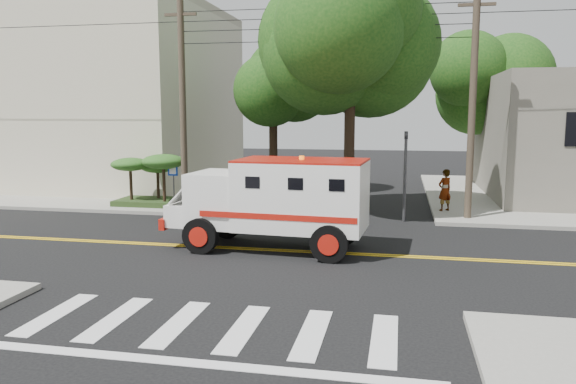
# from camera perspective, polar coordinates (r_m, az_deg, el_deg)

# --- Properties ---
(ground) EXTENTS (100.00, 100.00, 0.00)m
(ground) POSITION_cam_1_polar(r_m,az_deg,el_deg) (17.81, -0.66, -5.96)
(ground) COLOR black
(ground) RESTS_ON ground
(sidewalk_nw) EXTENTS (17.00, 17.00, 0.15)m
(sidewalk_nw) POSITION_cam_1_polar(r_m,az_deg,el_deg) (35.14, -17.85, 0.72)
(sidewalk_nw) COLOR gray
(sidewalk_nw) RESTS_ON ground
(building_left) EXTENTS (16.00, 14.00, 10.00)m
(building_left) POSITION_cam_1_polar(r_m,az_deg,el_deg) (37.20, -19.77, 8.85)
(building_left) COLOR beige
(building_left) RESTS_ON sidewalk_nw
(utility_pole_left) EXTENTS (0.28, 0.28, 9.00)m
(utility_pole_left) POSITION_cam_1_polar(r_m,az_deg,el_deg) (24.69, -10.63, 8.34)
(utility_pole_left) COLOR #382D23
(utility_pole_left) RESTS_ON ground
(utility_pole_right) EXTENTS (0.28, 0.28, 9.00)m
(utility_pole_right) POSITION_cam_1_polar(r_m,az_deg,el_deg) (23.26, 18.21, 8.11)
(utility_pole_right) COLOR #382D23
(utility_pole_right) RESTS_ON ground
(tree_main) EXTENTS (6.08, 5.70, 9.85)m
(tree_main) POSITION_cam_1_polar(r_m,az_deg,el_deg) (23.35, 7.45, 15.08)
(tree_main) COLOR black
(tree_main) RESTS_ON ground
(tree_left) EXTENTS (4.48, 4.20, 7.70)m
(tree_left) POSITION_cam_1_polar(r_m,az_deg,el_deg) (29.41, -0.99, 10.80)
(tree_left) COLOR black
(tree_left) RESTS_ON ground
(tree_right) EXTENTS (4.80, 4.50, 8.20)m
(tree_right) POSITION_cam_1_polar(r_m,az_deg,el_deg) (33.14, 20.83, 10.60)
(tree_right) COLOR black
(tree_right) RESTS_ON ground
(traffic_signal) EXTENTS (0.15, 0.18, 3.60)m
(traffic_signal) POSITION_cam_1_polar(r_m,az_deg,el_deg) (22.60, 11.83, 2.58)
(traffic_signal) COLOR #3F3F42
(traffic_signal) RESTS_ON ground
(accessibility_sign) EXTENTS (0.45, 0.10, 2.02)m
(accessibility_sign) POSITION_cam_1_polar(r_m,az_deg,el_deg) (25.25, -11.57, 1.17)
(accessibility_sign) COLOR #3F3F42
(accessibility_sign) RESTS_ON ground
(palm_planter) EXTENTS (3.52, 2.63, 2.36)m
(palm_planter) POSITION_cam_1_polar(r_m,az_deg,el_deg) (26.13, -13.70, 1.95)
(palm_planter) COLOR #1E3314
(palm_planter) RESTS_ON sidewalk_nw
(armored_truck) EXTENTS (6.49, 2.92, 2.89)m
(armored_truck) POSITION_cam_1_polar(r_m,az_deg,el_deg) (17.66, -1.20, -0.64)
(armored_truck) COLOR white
(armored_truck) RESTS_ON ground
(pedestrian_a) EXTENTS (0.78, 0.73, 1.79)m
(pedestrian_a) POSITION_cam_1_polar(r_m,az_deg,el_deg) (24.86, 15.64, 0.19)
(pedestrian_a) COLOR gray
(pedestrian_a) RESTS_ON sidewalk_ne
(pedestrian_b) EXTENTS (1.00, 0.99, 1.63)m
(pedestrian_b) POSITION_cam_1_polar(r_m,az_deg,el_deg) (26.59, 21.40, 0.25)
(pedestrian_b) COLOR gray
(pedestrian_b) RESTS_ON sidewalk_ne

